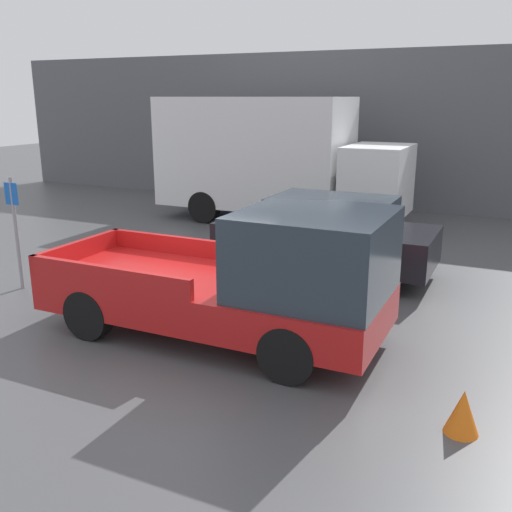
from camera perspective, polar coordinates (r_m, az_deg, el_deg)
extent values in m
plane|color=#4C4C4F|center=(8.91, -8.27, -7.60)|extent=(60.00, 60.00, 0.00)
cube|color=#56565B|center=(18.77, 11.26, 12.17)|extent=(28.00, 0.15, 4.90)
cube|color=red|center=(8.56, -4.42, -4.01)|extent=(5.14, 2.03, 0.55)
cube|color=#28333D|center=(7.67, 5.86, 0.24)|extent=(1.95, 1.91, 1.14)
cube|color=red|center=(9.81, -7.59, 1.05)|extent=(2.83, 0.10, 0.30)
cube|color=red|center=(8.32, -14.76, -2.01)|extent=(2.83, 0.10, 0.30)
cube|color=red|center=(9.89, -17.31, 0.58)|extent=(0.10, 2.03, 0.30)
cylinder|color=black|center=(8.82, 7.63, -5.15)|extent=(0.76, 0.26, 0.76)
cylinder|color=black|center=(7.26, 3.21, -9.75)|extent=(0.76, 0.26, 0.76)
cylinder|color=black|center=(10.17, -9.74, -2.40)|extent=(0.76, 0.26, 0.76)
cylinder|color=black|center=(8.85, -16.38, -5.60)|extent=(0.76, 0.26, 0.76)
cube|color=black|center=(11.58, 6.94, 1.43)|extent=(4.30, 1.85, 0.72)
cube|color=#28333D|center=(11.41, 7.66, 4.45)|extent=(2.36, 1.62, 0.55)
cylinder|color=black|center=(12.11, 14.12, 0.22)|extent=(0.74, 0.22, 0.74)
cylinder|color=black|center=(10.56, 12.32, -1.93)|extent=(0.74, 0.22, 0.74)
cylinder|color=black|center=(12.86, 2.44, 1.57)|extent=(0.74, 0.22, 0.74)
cylinder|color=black|center=(11.41, -0.78, -0.25)|extent=(0.74, 0.22, 0.74)
cube|color=white|center=(15.54, 12.04, 7.38)|extent=(1.55, 2.31, 1.84)
cube|color=white|center=(16.65, -0.12, 10.37)|extent=(5.35, 2.44, 3.06)
cylinder|color=black|center=(16.79, 11.81, 4.88)|extent=(0.90, 0.30, 0.90)
cylinder|color=black|center=(14.73, 9.79, 3.50)|extent=(0.90, 0.30, 0.90)
cylinder|color=black|center=(18.29, -1.77, 6.07)|extent=(0.90, 0.30, 0.90)
cylinder|color=black|center=(16.42, -5.21, 4.91)|extent=(0.90, 0.30, 0.90)
cylinder|color=gray|center=(11.40, -22.81, 2.04)|extent=(0.07, 0.07, 2.10)
cube|color=blue|center=(11.25, -23.28, 5.74)|extent=(0.30, 0.02, 0.40)
cube|color=#194CB2|center=(20.86, -4.97, 7.38)|extent=(0.45, 0.40, 1.03)
cone|color=orange|center=(6.67, 19.97, -14.45)|extent=(0.37, 0.37, 0.50)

